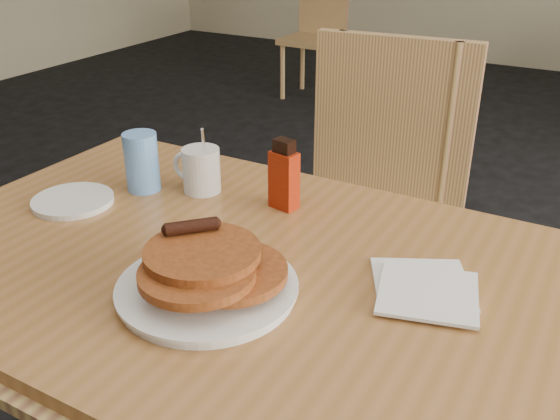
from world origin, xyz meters
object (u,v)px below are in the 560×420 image
(main_table, at_px, (228,276))
(coffee_mug, at_px, (200,169))
(pancake_plate, at_px, (207,277))
(syrup_bottle, at_px, (284,177))
(blue_tumbler, at_px, (142,162))
(chair_wall_extra, at_px, (317,25))
(chair_main_far, at_px, (374,189))

(main_table, height_order, coffee_mug, coffee_mug)
(pancake_plate, bearing_deg, syrup_bottle, 98.14)
(main_table, relative_size, blue_tumbler, 9.80)
(main_table, relative_size, syrup_bottle, 8.51)
(blue_tumbler, bearing_deg, pancake_plate, -36.50)
(coffee_mug, relative_size, syrup_bottle, 1.03)
(coffee_mug, bearing_deg, chair_wall_extra, 112.46)
(coffee_mug, bearing_deg, blue_tumbler, -153.40)
(syrup_bottle, relative_size, blue_tumbler, 1.15)
(syrup_bottle, bearing_deg, chair_wall_extra, 126.58)
(pancake_plate, distance_m, coffee_mug, 0.40)
(blue_tumbler, bearing_deg, chair_wall_extra, 110.06)
(main_table, relative_size, chair_main_far, 1.24)
(chair_main_far, xyz_separation_m, chair_wall_extra, (-1.50, 2.68, -0.09))
(chair_wall_extra, relative_size, pancake_plate, 2.96)
(pancake_plate, height_order, syrup_bottle, syrup_bottle)
(main_table, relative_size, pancake_plate, 4.29)
(main_table, height_order, blue_tumbler, blue_tumbler)
(chair_main_far, bearing_deg, pancake_plate, -91.77)
(chair_main_far, distance_m, syrup_bottle, 0.55)
(syrup_bottle, xyz_separation_m, blue_tumbler, (-0.31, -0.07, -0.00))
(blue_tumbler, bearing_deg, syrup_bottle, 12.96)
(pancake_plate, bearing_deg, coffee_mug, 127.40)
(pancake_plate, distance_m, blue_tumbler, 0.44)
(main_table, distance_m, coffee_mug, 0.30)
(chair_main_far, xyz_separation_m, syrup_bottle, (-0.01, -0.50, 0.22))
(main_table, bearing_deg, blue_tumbler, 154.47)
(coffee_mug, distance_m, blue_tumbler, 0.13)
(main_table, distance_m, blue_tumbler, 0.36)
(syrup_bottle, bearing_deg, main_table, -76.54)
(pancake_plate, xyz_separation_m, syrup_bottle, (-0.05, 0.33, 0.04))
(main_table, bearing_deg, syrup_bottle, 92.04)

